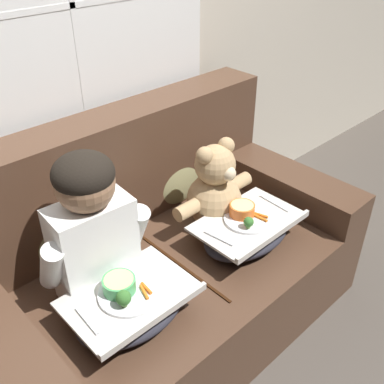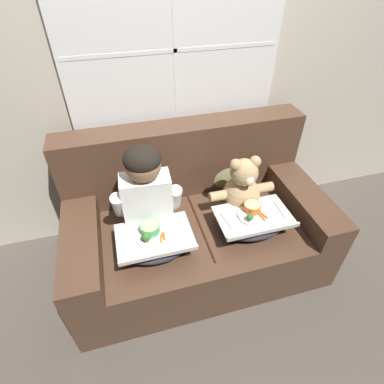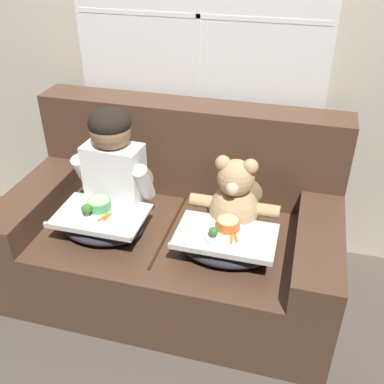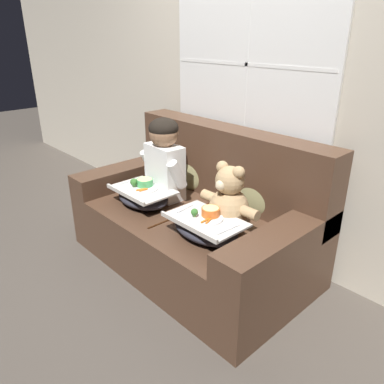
{
  "view_description": "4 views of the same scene",
  "coord_description": "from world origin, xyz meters",
  "px_view_note": "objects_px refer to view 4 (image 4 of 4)",
  "views": [
    {
      "loc": [
        -0.94,
        -1.15,
        1.72
      ],
      "look_at": [
        0.13,
        -0.02,
        0.71
      ],
      "focal_mm": 42.0,
      "sensor_mm": 36.0,
      "label": 1
    },
    {
      "loc": [
        -0.43,
        -1.39,
        1.88
      ],
      "look_at": [
        -0.03,
        0.05,
        0.64
      ],
      "focal_mm": 28.0,
      "sensor_mm": 36.0,
      "label": 2
    },
    {
      "loc": [
        0.61,
        -1.83,
        1.84
      ],
      "look_at": [
        0.08,
        0.12,
        0.57
      ],
      "focal_mm": 42.0,
      "sensor_mm": 36.0,
      "label": 3
    },
    {
      "loc": [
        1.74,
        -1.6,
        1.58
      ],
      "look_at": [
        0.06,
        -0.04,
        0.6
      ],
      "focal_mm": 35.0,
      "sensor_mm": 36.0,
      "label": 4
    }
  ],
  "objects_px": {
    "couch": "(199,219)",
    "lap_tray_teddy": "(205,227)",
    "teddy_bear": "(228,201)",
    "lap_tray_child": "(143,196)",
    "throw_pillow_behind_teddy": "(255,192)",
    "throw_pillow_behind_child": "(191,169)",
    "child_figure": "(164,155)"
  },
  "relations": [
    {
      "from": "throw_pillow_behind_child",
      "to": "lap_tray_teddy",
      "type": "xyz_separation_m",
      "value": [
        0.64,
        -0.47,
        -0.09
      ]
    },
    {
      "from": "lap_tray_teddy",
      "to": "throw_pillow_behind_child",
      "type": "bearing_deg",
      "value": 143.57
    },
    {
      "from": "couch",
      "to": "lap_tray_child",
      "type": "height_order",
      "value": "couch"
    },
    {
      "from": "couch",
      "to": "throw_pillow_behind_teddy",
      "type": "distance_m",
      "value": 0.47
    },
    {
      "from": "lap_tray_child",
      "to": "lap_tray_teddy",
      "type": "xyz_separation_m",
      "value": [
        0.64,
        0.0,
        -0.0
      ]
    },
    {
      "from": "throw_pillow_behind_child",
      "to": "throw_pillow_behind_teddy",
      "type": "relative_size",
      "value": 1.06
    },
    {
      "from": "child_figure",
      "to": "lap_tray_teddy",
      "type": "distance_m",
      "value": 0.72
    },
    {
      "from": "couch",
      "to": "lap_tray_teddy",
      "type": "bearing_deg",
      "value": -38.0
    },
    {
      "from": "child_figure",
      "to": "lap_tray_child",
      "type": "bearing_deg",
      "value": -90.35
    },
    {
      "from": "teddy_bear",
      "to": "lap_tray_teddy",
      "type": "bearing_deg",
      "value": -90.04
    },
    {
      "from": "child_figure",
      "to": "lap_tray_teddy",
      "type": "bearing_deg",
      "value": -17.8
    },
    {
      "from": "throw_pillow_behind_child",
      "to": "lap_tray_child",
      "type": "bearing_deg",
      "value": -90.16
    },
    {
      "from": "teddy_bear",
      "to": "throw_pillow_behind_teddy",
      "type": "bearing_deg",
      "value": 89.99
    },
    {
      "from": "throw_pillow_behind_teddy",
      "to": "lap_tray_teddy",
      "type": "height_order",
      "value": "throw_pillow_behind_teddy"
    },
    {
      "from": "child_figure",
      "to": "teddy_bear",
      "type": "xyz_separation_m",
      "value": [
        0.64,
        -0.0,
        -0.15
      ]
    },
    {
      "from": "throw_pillow_behind_teddy",
      "to": "teddy_bear",
      "type": "distance_m",
      "value": 0.27
    },
    {
      "from": "teddy_bear",
      "to": "lap_tray_child",
      "type": "height_order",
      "value": "teddy_bear"
    },
    {
      "from": "couch",
      "to": "teddy_bear",
      "type": "bearing_deg",
      "value": -8.76
    },
    {
      "from": "throw_pillow_behind_child",
      "to": "lap_tray_teddy",
      "type": "bearing_deg",
      "value": -36.43
    },
    {
      "from": "throw_pillow_behind_child",
      "to": "teddy_bear",
      "type": "xyz_separation_m",
      "value": [
        0.64,
        -0.27,
        0.02
      ]
    },
    {
      "from": "lap_tray_child",
      "to": "lap_tray_teddy",
      "type": "distance_m",
      "value": 0.64
    },
    {
      "from": "throw_pillow_behind_child",
      "to": "lap_tray_child",
      "type": "relative_size",
      "value": 0.78
    },
    {
      "from": "couch",
      "to": "lap_tray_teddy",
      "type": "xyz_separation_m",
      "value": [
        0.32,
        -0.25,
        0.16
      ]
    },
    {
      "from": "couch",
      "to": "teddy_bear",
      "type": "relative_size",
      "value": 3.77
    },
    {
      "from": "couch",
      "to": "lap_tray_child",
      "type": "relative_size",
      "value": 3.8
    },
    {
      "from": "throw_pillow_behind_teddy",
      "to": "lap_tray_child",
      "type": "distance_m",
      "value": 0.8
    },
    {
      "from": "throw_pillow_behind_teddy",
      "to": "child_figure",
      "type": "relative_size",
      "value": 0.55
    },
    {
      "from": "couch",
      "to": "throw_pillow_behind_child",
      "type": "height_order",
      "value": "couch"
    },
    {
      "from": "throw_pillow_behind_teddy",
      "to": "lap_tray_teddy",
      "type": "xyz_separation_m",
      "value": [
        -0.0,
        -0.47,
        -0.09
      ]
    },
    {
      "from": "throw_pillow_behind_teddy",
      "to": "lap_tray_child",
      "type": "relative_size",
      "value": 0.74
    },
    {
      "from": "child_figure",
      "to": "couch",
      "type": "bearing_deg",
      "value": 7.91
    },
    {
      "from": "throw_pillow_behind_child",
      "to": "child_figure",
      "type": "height_order",
      "value": "child_figure"
    }
  ]
}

